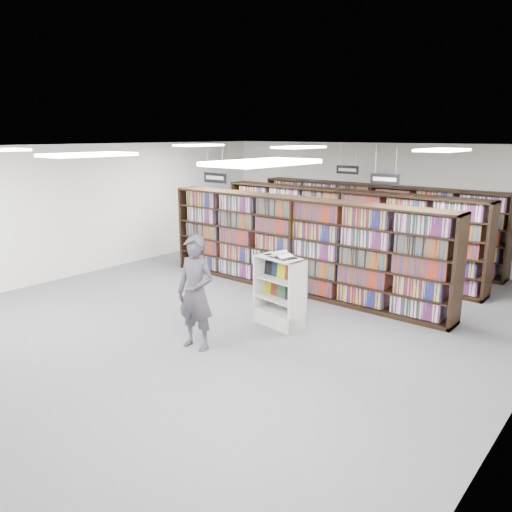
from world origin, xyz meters
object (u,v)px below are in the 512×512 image
Objects in this scene: endcap_display at (281,301)px; shopper at (196,293)px; bookshelf_row_near at (297,245)px; open_book at (280,255)px.

shopper is (-0.47, -1.68, 0.49)m from endcap_display.
shopper reaches higher than endcap_display.
bookshelf_row_near is 3.73× the size of shopper.
bookshelf_row_near is at bearing 89.67° from shopper.
open_book is 1.77m from shopper.
bookshelf_row_near reaches higher than open_book.
shopper is (0.47, -3.55, -0.11)m from bookshelf_row_near.
shopper is at bearing -97.91° from endcap_display.
endcap_display is at bearing 66.63° from shopper.
bookshelf_row_near is at bearing 132.26° from open_book.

